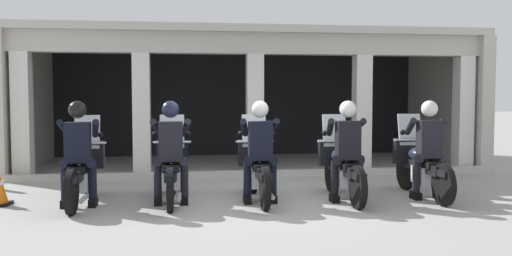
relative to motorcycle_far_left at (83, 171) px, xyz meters
name	(u,v)px	position (x,y,z in m)	size (l,w,h in m)	color
ground_plane	(240,173)	(2.72, 2.84, -0.50)	(80.00, 80.00, 0.00)	#999993
station_building	(244,82)	(3.05, 4.93, 1.50)	(10.58, 4.25, 3.14)	black
kerb_strip	(258,174)	(3.05, 2.32, -0.44)	(10.08, 0.24, 0.12)	#B7B5AD
motorcycle_far_left	(83,171)	(0.00, 0.00, 0.00)	(0.62, 2.04, 1.35)	black
police_officer_far_left	(78,144)	(0.00, -0.28, 0.44)	(0.63, 0.61, 1.58)	black
motorcycle_left	(172,169)	(1.36, 0.01, 0.00)	(0.62, 2.04, 1.35)	black
police_officer_left	(171,143)	(1.36, -0.28, 0.44)	(0.63, 0.61, 1.58)	black
motorcycle_center	(258,168)	(2.72, -0.06, 0.00)	(0.62, 2.04, 1.35)	black
police_officer_center	(260,143)	(2.72, -0.34, 0.44)	(0.63, 0.61, 1.58)	black
motorcycle_right	(342,168)	(4.08, -0.15, 0.00)	(0.62, 2.04, 1.35)	black
police_officer_right	(347,142)	(4.08, -0.44, 0.44)	(0.63, 0.61, 1.58)	black
motorcycle_far_right	(420,166)	(5.44, -0.10, 0.00)	(0.62, 2.04, 1.35)	black
police_officer_far_right	(428,141)	(5.44, -0.38, 0.44)	(0.63, 0.61, 1.58)	black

